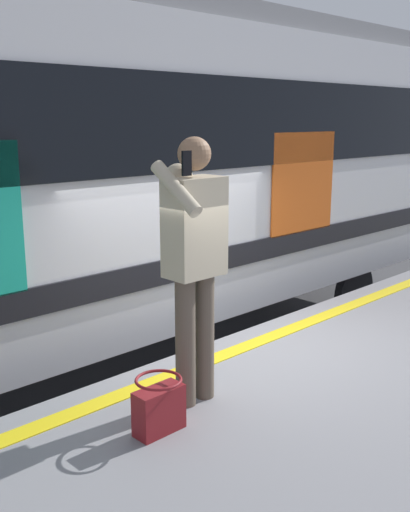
% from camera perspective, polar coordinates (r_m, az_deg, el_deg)
% --- Properties ---
extents(ground_plane, '(24.41, 24.41, 0.00)m').
position_cam_1_polar(ground_plane, '(5.95, 1.57, -17.88)').
color(ground_plane, '#3D3D3F').
extents(safety_line, '(13.77, 0.16, 0.01)m').
position_cam_1_polar(safety_line, '(5.27, 4.00, -8.66)').
color(safety_line, yellow).
rests_on(safety_line, platform).
extents(track_rail_near, '(18.27, 0.08, 0.16)m').
position_cam_1_polar(track_rail_near, '(6.85, -7.12, -12.77)').
color(track_rail_near, slate).
rests_on(track_rail_near, ground).
extents(track_rail_far, '(18.27, 0.08, 0.16)m').
position_cam_1_polar(track_rail_far, '(7.96, -13.42, -9.25)').
color(track_rail_far, slate).
rests_on(track_rail_far, ground).
extents(train_carriage, '(11.70, 3.03, 4.09)m').
position_cam_1_polar(train_carriage, '(6.73, -11.95, 8.78)').
color(train_carriage, silver).
rests_on(train_carriage, ground).
extents(passenger, '(0.57, 0.55, 1.84)m').
position_cam_1_polar(passenger, '(3.98, -1.05, 0.58)').
color(passenger, brown).
rests_on(passenger, platform).
extents(handbag, '(0.33, 0.30, 0.37)m').
position_cam_1_polar(handbag, '(3.88, -4.45, -14.30)').
color(handbag, maroon).
rests_on(handbag, platform).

